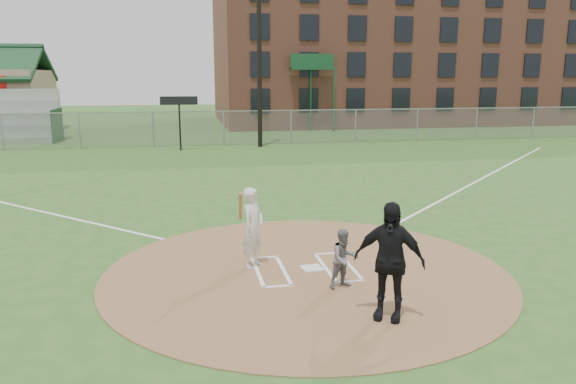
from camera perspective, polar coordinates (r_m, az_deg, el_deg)
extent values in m
plane|color=#2E591E|center=(11.83, 1.84, -8.13)|extent=(140.00, 140.00, 0.00)
cylinder|color=olive|center=(11.83, 1.84, -8.08)|extent=(8.40, 8.40, 0.02)
cube|color=white|center=(11.96, 2.45, -7.73)|extent=(0.46, 0.46, 0.03)
cube|color=white|center=(23.27, 18.88, 1.18)|extent=(17.04, 17.04, 0.01)
imported|color=slate|center=(10.84, 5.70, -6.74)|extent=(0.66, 0.58, 1.15)
imported|color=black|center=(9.48, 10.23, -6.89)|extent=(1.26, 1.03, 2.01)
cube|color=white|center=(11.80, -3.12, -8.07)|extent=(0.08, 1.80, 0.01)
cube|color=white|center=(11.88, -0.46, -7.92)|extent=(0.08, 1.80, 0.01)
cube|color=white|center=(12.67, -2.41, -6.64)|extent=(0.62, 0.08, 0.01)
cube|color=white|center=(11.00, -1.01, -9.56)|extent=(0.62, 0.08, 0.01)
cube|color=white|center=(12.21, 6.31, -7.44)|extent=(0.08, 1.80, 0.01)
cube|color=white|center=(12.06, 3.78, -7.63)|extent=(0.08, 1.80, 0.01)
cube|color=white|center=(12.95, 3.94, -6.25)|extent=(0.62, 0.08, 0.01)
cube|color=white|center=(11.32, 6.28, -9.00)|extent=(0.62, 0.08, 0.01)
imported|color=silver|center=(11.88, -3.57, -3.63)|extent=(0.71, 0.74, 1.71)
cylinder|color=#99683D|center=(11.32, -4.86, -1.43)|extent=(0.12, 0.60, 0.70)
cube|color=slate|center=(33.08, -6.55, 6.44)|extent=(56.00, 0.03, 2.00)
cube|color=gray|center=(33.01, -6.59, 8.17)|extent=(56.00, 0.06, 0.06)
cube|color=gray|center=(33.08, -6.55, 6.44)|extent=(56.08, 0.08, 2.00)
cube|color=#194728|center=(37.93, -22.39, 6.31)|extent=(0.08, 3.20, 2.00)
cube|color=#975441|center=(52.34, 10.23, 15.39)|extent=(30.00, 16.00, 15.00)
cube|color=black|center=(44.86, 13.91, 15.75)|extent=(26.60, 0.10, 12.20)
cube|color=#194728|center=(41.29, 2.48, 12.41)|extent=(3.20, 1.00, 0.15)
cube|color=#194728|center=(41.81, 2.30, 9.32)|extent=(0.12, 0.12, 4.50)
cube|color=#194728|center=(41.26, 4.65, 9.26)|extent=(0.12, 0.12, 4.50)
cube|color=#194728|center=(41.30, 2.49, 13.17)|extent=(3.20, 0.08, 1.00)
cylinder|color=black|center=(32.22, -2.95, 15.26)|extent=(0.26, 0.26, 12.00)
cylinder|color=black|center=(31.17, -10.93, 6.54)|extent=(0.10, 0.10, 2.60)
cube|color=black|center=(31.08, -11.03, 9.11)|extent=(2.00, 0.10, 0.45)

